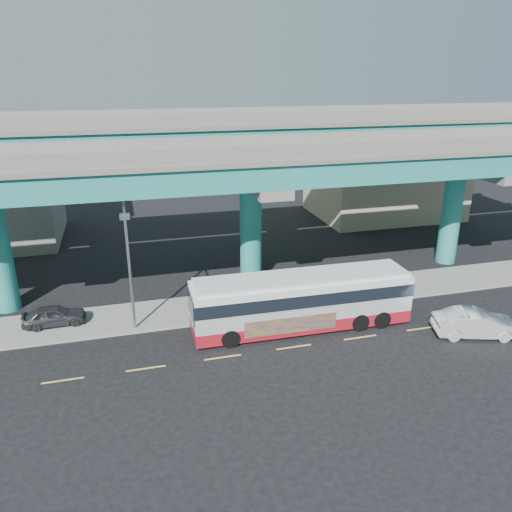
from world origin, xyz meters
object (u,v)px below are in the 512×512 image
object	(u,v)px
parked_car	(54,315)
street_lamp	(128,252)
sedan	(476,324)
stop_sign	(341,276)
transit_bus	(302,299)

from	to	relation	value
parked_car	street_lamp	world-z (taller)	street_lamp
sedan	street_lamp	world-z (taller)	street_lamp
parked_car	street_lamp	size ratio (longest dim) A/B	0.48
sedan	parked_car	world-z (taller)	sedan
street_lamp	stop_sign	size ratio (longest dim) A/B	3.08
sedan	street_lamp	bearing A→B (deg)	91.22
parked_car	sedan	bearing A→B (deg)	-110.00
transit_bus	stop_sign	distance (m)	4.28
transit_bus	parked_car	xyz separation A→B (m)	(-14.04, 3.86, -1.06)
transit_bus	parked_car	distance (m)	14.60
parked_car	transit_bus	bearing A→B (deg)	-107.61
parked_car	street_lamp	xyz separation A→B (m)	(4.55, -2.18, 4.32)
sedan	parked_car	xyz separation A→B (m)	(-23.29, 7.45, -0.02)
transit_bus	parked_car	bearing A→B (deg)	165.71
parked_car	stop_sign	distance (m)	17.67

